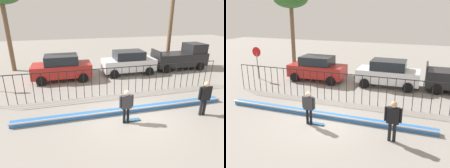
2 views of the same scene
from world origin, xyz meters
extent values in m
plane|color=gray|center=(0.00, 0.00, 0.00)|extent=(60.00, 60.00, 0.00)
cube|color=#2D6BB7|center=(0.00, 0.56, 0.11)|extent=(11.00, 0.36, 0.22)
cylinder|color=#B2B2B7|center=(0.00, 0.38, 0.22)|extent=(11.00, 0.09, 0.09)
cylinder|color=black|center=(-6.07, 2.90, 0.87)|extent=(0.04, 0.04, 1.75)
cylinder|color=black|center=(-5.60, 2.90, 0.87)|extent=(0.04, 0.04, 1.75)
cylinder|color=black|center=(-5.13, 2.90, 0.87)|extent=(0.04, 0.04, 1.75)
cylinder|color=black|center=(-4.67, 2.90, 0.87)|extent=(0.04, 0.04, 1.75)
cylinder|color=black|center=(-4.20, 2.90, 0.87)|extent=(0.04, 0.04, 1.75)
cylinder|color=black|center=(-3.73, 2.90, 0.87)|extent=(0.04, 0.04, 1.75)
cylinder|color=black|center=(-3.27, 2.90, 0.87)|extent=(0.04, 0.04, 1.75)
cylinder|color=black|center=(-2.80, 2.90, 0.87)|extent=(0.04, 0.04, 1.75)
cylinder|color=black|center=(-2.33, 2.90, 0.87)|extent=(0.04, 0.04, 1.75)
cylinder|color=black|center=(-1.87, 2.90, 0.87)|extent=(0.04, 0.04, 1.75)
cylinder|color=black|center=(-1.40, 2.90, 0.87)|extent=(0.04, 0.04, 1.75)
cylinder|color=black|center=(-0.93, 2.90, 0.87)|extent=(0.04, 0.04, 1.75)
cylinder|color=black|center=(-0.47, 2.90, 0.87)|extent=(0.04, 0.04, 1.75)
cylinder|color=black|center=(0.00, 2.90, 0.87)|extent=(0.04, 0.04, 1.75)
cylinder|color=black|center=(0.47, 2.90, 0.87)|extent=(0.04, 0.04, 1.75)
cylinder|color=black|center=(0.93, 2.90, 0.87)|extent=(0.04, 0.04, 1.75)
cylinder|color=black|center=(1.40, 2.90, 0.87)|extent=(0.04, 0.04, 1.75)
cylinder|color=black|center=(1.87, 2.90, 0.87)|extent=(0.04, 0.04, 1.75)
cylinder|color=black|center=(2.33, 2.90, 0.87)|extent=(0.04, 0.04, 1.75)
cylinder|color=black|center=(2.80, 2.90, 0.87)|extent=(0.04, 0.04, 1.75)
cylinder|color=black|center=(3.27, 2.90, 0.87)|extent=(0.04, 0.04, 1.75)
cylinder|color=black|center=(3.73, 2.90, 0.87)|extent=(0.04, 0.04, 1.75)
cylinder|color=black|center=(4.20, 2.90, 0.87)|extent=(0.04, 0.04, 1.75)
cylinder|color=black|center=(4.67, 2.90, 0.87)|extent=(0.04, 0.04, 1.75)
cylinder|color=black|center=(5.13, 2.90, 0.87)|extent=(0.04, 0.04, 1.75)
cylinder|color=black|center=(5.60, 2.90, 0.87)|extent=(0.04, 0.04, 1.75)
cylinder|color=black|center=(6.07, 2.90, 0.87)|extent=(0.04, 0.04, 1.75)
cylinder|color=black|center=(6.53, 2.90, 0.87)|extent=(0.04, 0.04, 1.75)
cylinder|color=black|center=(7.00, 2.90, 0.87)|extent=(0.04, 0.04, 1.75)
cube|color=black|center=(0.00, 2.90, 1.73)|extent=(14.00, 0.04, 0.04)
cylinder|color=black|center=(-0.42, -0.41, 0.38)|extent=(0.13, 0.13, 0.76)
cylinder|color=black|center=(-0.24, -0.41, 0.38)|extent=(0.13, 0.13, 0.76)
cube|color=#333338|center=(-0.33, -0.41, 1.08)|extent=(0.46, 0.20, 0.63)
sphere|color=beige|center=(-0.33, -0.41, 1.52)|extent=(0.25, 0.25, 0.25)
cylinder|color=#333338|center=(-0.61, -0.41, 1.11)|extent=(0.10, 0.10, 0.56)
cylinder|color=#333338|center=(-0.05, -0.41, 1.11)|extent=(0.10, 0.10, 0.56)
cube|color=#26598C|center=(-0.02, -0.33, 0.06)|extent=(0.80, 0.20, 0.02)
cylinder|color=silver|center=(0.25, -0.26, 0.03)|extent=(0.05, 0.03, 0.05)
cylinder|color=silver|center=(0.25, -0.41, 0.03)|extent=(0.05, 0.03, 0.05)
cylinder|color=silver|center=(-0.29, -0.26, 0.03)|extent=(0.05, 0.03, 0.05)
cylinder|color=silver|center=(-0.29, -0.41, 0.03)|extent=(0.05, 0.03, 0.05)
cylinder|color=black|center=(3.49, -0.64, 0.41)|extent=(0.14, 0.14, 0.82)
cylinder|color=black|center=(3.69, -0.64, 0.41)|extent=(0.14, 0.14, 0.82)
cube|color=black|center=(3.59, -0.64, 1.17)|extent=(0.50, 0.22, 0.68)
sphere|color=tan|center=(3.59, -0.64, 1.64)|extent=(0.27, 0.27, 0.27)
cylinder|color=black|center=(3.28, -0.64, 1.20)|extent=(0.11, 0.11, 0.61)
cylinder|color=black|center=(3.89, -0.64, 1.20)|extent=(0.11, 0.11, 0.61)
cube|color=#B2231E|center=(-3.07, 6.55, 0.79)|extent=(4.30, 1.90, 0.90)
cube|color=#1E2328|center=(-3.07, 6.55, 1.57)|extent=(2.37, 1.71, 0.66)
cylinder|color=black|center=(-1.60, 7.50, 0.34)|extent=(0.68, 0.22, 0.68)
cylinder|color=black|center=(-1.60, 5.60, 0.34)|extent=(0.68, 0.22, 0.68)
cylinder|color=black|center=(-4.53, 7.50, 0.34)|extent=(0.68, 0.22, 0.68)
cylinder|color=black|center=(-4.53, 5.60, 0.34)|extent=(0.68, 0.22, 0.68)
cube|color=silver|center=(2.28, 6.87, 0.79)|extent=(4.30, 1.90, 0.90)
cube|color=#1E2328|center=(2.28, 6.87, 1.57)|extent=(2.37, 1.71, 0.66)
cylinder|color=black|center=(3.74, 7.82, 0.34)|extent=(0.68, 0.22, 0.68)
cylinder|color=black|center=(3.74, 5.92, 0.34)|extent=(0.68, 0.22, 0.68)
cylinder|color=black|center=(0.82, 7.82, 0.34)|extent=(0.68, 0.22, 0.68)
cylinder|color=black|center=(0.82, 5.92, 0.34)|extent=(0.68, 0.22, 0.68)
cube|color=black|center=(7.12, 7.09, 0.89)|extent=(4.70, 1.90, 1.10)
cube|color=black|center=(8.57, 7.09, 1.84)|extent=(1.50, 1.75, 0.80)
cube|color=black|center=(4.83, 7.09, 1.62)|extent=(0.12, 1.75, 0.36)
cylinder|color=black|center=(8.72, 8.04, 0.34)|extent=(0.68, 0.22, 0.68)
cylinder|color=black|center=(8.72, 6.14, 0.34)|extent=(0.68, 0.22, 0.68)
cylinder|color=black|center=(5.52, 8.04, 0.34)|extent=(0.68, 0.22, 0.68)
cylinder|color=black|center=(5.52, 6.14, 0.34)|extent=(0.68, 0.22, 0.68)
cylinder|color=brown|center=(7.08, 9.04, 4.09)|extent=(0.36, 0.36, 8.17)
cylinder|color=brown|center=(-7.16, 10.15, 2.69)|extent=(0.36, 0.36, 5.39)
camera|label=1|loc=(-2.90, -7.75, 4.86)|focal=30.81mm
camera|label=2|loc=(4.48, -9.71, 5.25)|focal=38.31mm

